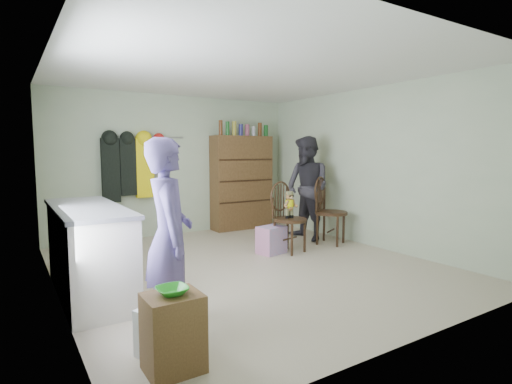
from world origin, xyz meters
TOP-DOWN VIEW (x-y plane):
  - ground_plane at (0.00, 0.00)m, footprint 5.00×5.00m
  - room_walls at (0.00, 0.53)m, footprint 5.00×5.00m
  - counter at (-1.95, 0.00)m, footprint 0.64×1.86m
  - stool at (-1.74, -1.88)m, footprint 0.38×0.32m
  - bowl at (-1.74, -1.88)m, footprint 0.21×0.21m
  - plastic_tub at (-1.69, -1.64)m, footprint 0.48×0.47m
  - chair_front at (0.89, 0.34)m, footprint 0.58×0.58m
  - chair_far at (1.77, 0.42)m, footprint 0.66×0.66m
  - striped_bag at (0.63, 0.38)m, footprint 0.43×0.37m
  - person_left at (-1.54, -1.29)m, footprint 0.52×0.66m
  - person_right at (1.67, 0.82)m, footprint 0.70×0.88m
  - dresser at (1.25, 2.30)m, footprint 1.20×0.39m
  - coat_rack at (-0.83, 2.38)m, footprint 1.42×0.12m

SIDE VIEW (x-z plane):
  - ground_plane at x=0.00m, z-range 0.00..0.00m
  - plastic_tub at x=-1.69m, z-range 0.00..0.35m
  - striped_bag at x=0.63m, z-range 0.00..0.40m
  - stool at x=-1.74m, z-range 0.00..0.54m
  - counter at x=-1.95m, z-range 0.00..0.94m
  - bowl at x=-1.74m, z-range 0.54..0.59m
  - chair_far at x=1.77m, z-range 0.04..1.14m
  - chair_front at x=0.89m, z-range 0.07..1.13m
  - person_left at x=-1.54m, z-range 0.00..1.62m
  - person_right at x=1.67m, z-range 0.00..1.76m
  - dresser at x=1.25m, z-range -0.12..1.95m
  - coat_rack at x=-0.83m, z-range 0.70..1.80m
  - room_walls at x=0.00m, z-range -0.92..4.08m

